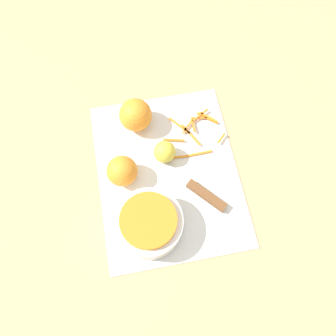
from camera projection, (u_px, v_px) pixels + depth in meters
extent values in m
plane|color=tan|center=(168.00, 173.00, 0.80)|extent=(4.00, 4.00, 0.00)
cube|color=silver|center=(168.00, 173.00, 0.79)|extent=(0.43, 0.33, 0.01)
cylinder|color=silver|center=(149.00, 224.00, 0.72)|extent=(0.15, 0.15, 0.06)
cylinder|color=orange|center=(148.00, 220.00, 0.68)|extent=(0.12, 0.12, 0.02)
cube|color=brown|center=(206.00, 196.00, 0.76)|extent=(0.09, 0.08, 0.02)
cube|color=silver|center=(167.00, 168.00, 0.79)|extent=(0.11, 0.10, 0.00)
sphere|color=orange|center=(136.00, 115.00, 0.80)|extent=(0.08, 0.08, 0.08)
sphere|color=orange|center=(122.00, 171.00, 0.75)|extent=(0.07, 0.07, 0.07)
sphere|color=gold|center=(164.00, 152.00, 0.78)|extent=(0.05, 0.05, 0.05)
cube|color=orange|center=(178.00, 157.00, 0.80)|extent=(0.01, 0.05, 0.00)
cube|color=orange|center=(193.00, 125.00, 0.83)|extent=(0.04, 0.01, 0.00)
cube|color=orange|center=(207.00, 118.00, 0.84)|extent=(0.04, 0.05, 0.00)
cube|color=orange|center=(191.00, 135.00, 0.82)|extent=(0.07, 0.04, 0.00)
cube|color=orange|center=(179.00, 126.00, 0.83)|extent=(0.06, 0.05, 0.00)
cube|color=orange|center=(200.00, 153.00, 0.81)|extent=(0.01, 0.06, 0.00)
cube|color=orange|center=(222.00, 138.00, 0.82)|extent=(0.03, 0.03, 0.00)
cube|color=orange|center=(204.00, 118.00, 0.84)|extent=(0.01, 0.04, 0.00)
cube|color=orange|center=(208.00, 117.00, 0.84)|extent=(0.04, 0.04, 0.00)
cube|color=orange|center=(200.00, 115.00, 0.84)|extent=(0.03, 0.05, 0.00)
cube|color=orange|center=(189.00, 125.00, 0.83)|extent=(0.04, 0.04, 0.00)
cube|color=orange|center=(174.00, 140.00, 0.82)|extent=(0.02, 0.05, 0.00)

